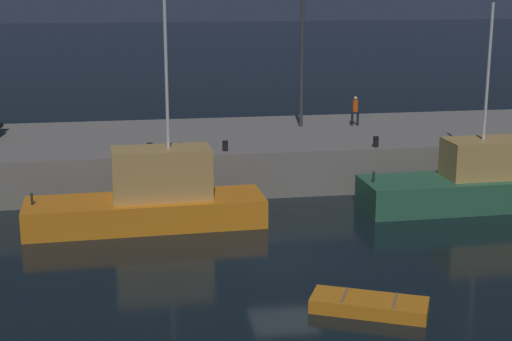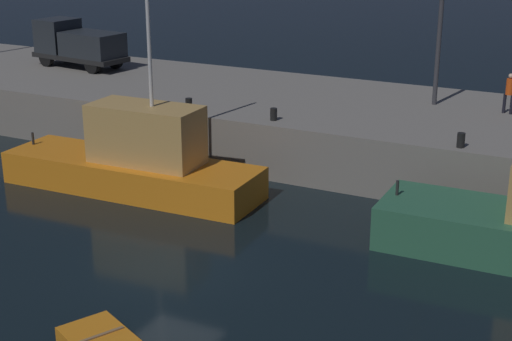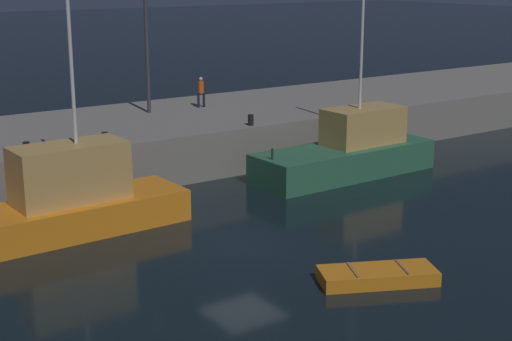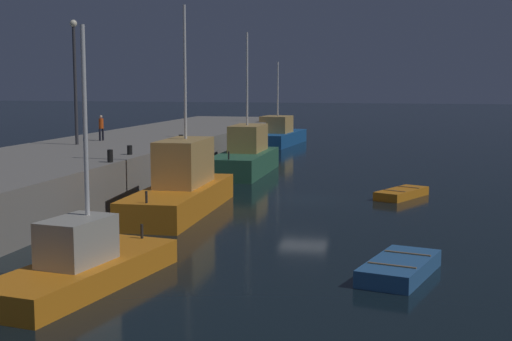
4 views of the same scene
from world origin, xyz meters
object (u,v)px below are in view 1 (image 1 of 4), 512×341
(lamp_post_east, at_px, (302,47))
(dockworker, at_px, (355,109))
(fishing_boat_blue, at_px, (468,183))
(bollard_east, at_px, (150,149))
(fishing_boat_orange, at_px, (151,199))
(bollard_central, at_px, (376,142))
(dinghy_orange_near, at_px, (369,305))
(bollard_west, at_px, (225,146))

(lamp_post_east, height_order, dockworker, lamp_post_east)
(lamp_post_east, bearing_deg, fishing_boat_blue, -57.33)
(fishing_boat_blue, bearing_deg, bollard_east, 167.76)
(bollard_east, bearing_deg, dockworker, 26.72)
(fishing_boat_orange, bearing_deg, bollard_central, 18.90)
(fishing_boat_blue, xyz_separation_m, dockworker, (-2.86, 9.08, 2.09))
(dinghy_orange_near, height_order, bollard_east, bollard_east)
(bollard_west, distance_m, bollard_east, 3.68)
(lamp_post_east, bearing_deg, bollard_west, -131.77)
(lamp_post_east, height_order, bollard_west, lamp_post_east)
(bollard_east, bearing_deg, dinghy_orange_near, -64.62)
(fishing_boat_orange, xyz_separation_m, bollard_west, (3.74, 4.18, 1.32))
(fishing_boat_blue, relative_size, bollard_west, 19.07)
(fishing_boat_orange, xyz_separation_m, lamp_post_east, (8.74, 9.78, 5.55))
(bollard_east, bearing_deg, bollard_west, 8.04)
(fishing_boat_orange, distance_m, dinghy_orange_near, 12.13)
(bollard_central, bearing_deg, fishing_boat_orange, -161.10)
(fishing_boat_orange, distance_m, bollard_west, 5.77)
(fishing_boat_orange, height_order, lamp_post_east, lamp_post_east)
(bollard_west, distance_m, bollard_central, 7.51)
(fishing_boat_orange, relative_size, lamp_post_east, 1.36)
(fishing_boat_blue, height_order, dockworker, fishing_boat_blue)
(bollard_west, height_order, bollard_central, bollard_central)
(lamp_post_east, relative_size, bollard_east, 12.33)
(bollard_west, bearing_deg, bollard_east, -171.96)
(dinghy_orange_near, bearing_deg, bollard_east, 115.38)
(fishing_boat_orange, relative_size, bollard_east, 16.71)
(dinghy_orange_near, distance_m, bollard_east, 15.43)
(fishing_boat_blue, height_order, fishing_boat_orange, fishing_boat_orange)
(bollard_central, height_order, bollard_east, bollard_east)
(fishing_boat_orange, xyz_separation_m, dinghy_orange_near, (6.64, -10.11, -0.97))
(bollard_east, bearing_deg, bollard_central, 0.93)
(fishing_boat_orange, height_order, dinghy_orange_near, fishing_boat_orange)
(fishing_boat_orange, height_order, bollard_central, fishing_boat_orange)
(dinghy_orange_near, xyz_separation_m, dockworker, (5.20, 19.69, 3.00))
(dockworker, bearing_deg, fishing_boat_orange, -141.03)
(fishing_boat_orange, distance_m, dockworker, 15.36)
(lamp_post_east, distance_m, bollard_west, 8.61)
(lamp_post_east, xyz_separation_m, dockworker, (3.10, -0.20, -3.52))
(dinghy_orange_near, relative_size, bollard_east, 6.42)
(bollard_west, xyz_separation_m, bollard_east, (-3.64, -0.52, 0.06))
(fishing_boat_blue, distance_m, lamp_post_east, 12.37)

